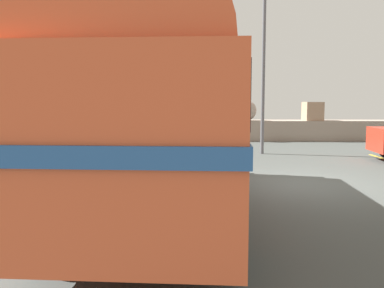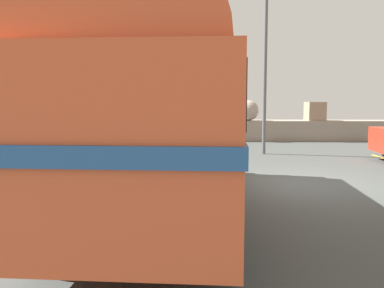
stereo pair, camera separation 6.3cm
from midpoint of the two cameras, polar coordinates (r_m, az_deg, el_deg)
The scene contains 4 objects.
ground at distance 10.70m, azimuth 14.65°, elevation -5.46°, with size 32.00×26.00×0.02m.
breakwater at distance 22.12m, azimuth 6.59°, elevation 2.21°, with size 31.36×2.26×2.38m.
vintage_coach at distance 7.59m, azimuth -3.57°, elevation 5.62°, with size 2.92×8.71×3.70m.
lamp_post at distance 16.49m, azimuth 9.70°, elevation 12.03°, with size 0.79×0.91×6.89m.
Camera 1 is at (-2.62, -10.17, 2.09)m, focal length 37.75 mm.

